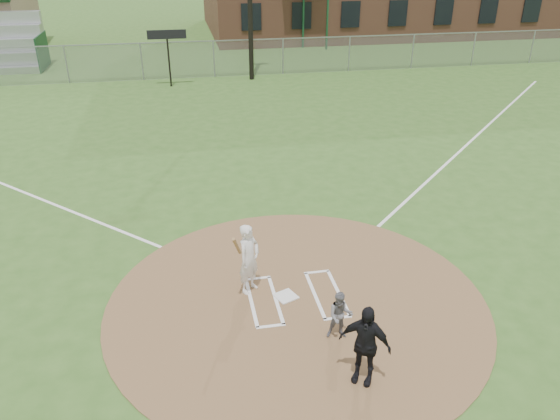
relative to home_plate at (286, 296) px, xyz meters
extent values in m
plane|color=#335B1F|center=(0.21, -0.20, -0.03)|extent=(140.00, 140.00, 0.00)
cylinder|color=brown|center=(0.21, -0.20, -0.02)|extent=(8.40, 8.40, 0.02)
cube|color=silver|center=(0.00, 0.00, 0.00)|extent=(0.58, 0.58, 0.03)
cube|color=white|center=(9.21, 8.80, -0.03)|extent=(17.04, 17.04, 0.01)
imported|color=slate|center=(0.79, -1.52, 0.51)|extent=(0.57, 0.48, 1.05)
imported|color=black|center=(0.86, -2.75, 0.79)|extent=(1.00, 0.86, 1.61)
cube|color=white|center=(-0.79, -0.05, -0.01)|extent=(0.08, 1.80, 0.01)
cube|color=white|center=(-0.24, -0.05, -0.01)|extent=(0.08, 1.80, 0.01)
cube|color=white|center=(-0.51, 0.85, -0.01)|extent=(0.62, 0.08, 0.01)
cube|color=white|center=(-0.51, -0.95, -0.01)|extent=(0.62, 0.08, 0.01)
cube|color=white|center=(1.21, -0.05, -0.01)|extent=(0.08, 1.80, 0.01)
cube|color=white|center=(0.66, -0.05, -0.01)|extent=(0.08, 1.80, 0.01)
cube|color=white|center=(0.93, 0.85, -0.01)|extent=(0.62, 0.08, 0.01)
cube|color=white|center=(0.93, -0.95, -0.01)|extent=(0.62, 0.08, 0.01)
imported|color=silver|center=(-0.76, 0.42, 0.82)|extent=(0.71, 0.71, 1.67)
cylinder|color=olive|center=(-1.06, 0.02, 1.42)|extent=(0.26, 0.59, 0.70)
cube|color=slate|center=(0.21, 21.80, 0.97)|extent=(56.00, 0.03, 2.00)
cube|color=gray|center=(0.21, 21.80, 1.97)|extent=(56.00, 0.06, 0.06)
cube|color=gray|center=(0.21, 21.80, 0.97)|extent=(56.08, 0.08, 2.00)
cube|color=#194728|center=(-9.79, 26.00, 0.97)|extent=(0.08, 3.20, 2.00)
cube|color=#194728|center=(7.21, 29.64, 2.22)|extent=(0.12, 0.12, 4.50)
cube|color=#194728|center=(8.71, 28.69, 2.22)|extent=(0.12, 0.12, 4.50)
cylinder|color=black|center=(-2.29, 20.00, 1.27)|extent=(0.10, 0.10, 2.60)
cube|color=black|center=(-2.29, 20.00, 2.67)|extent=(2.00, 0.10, 0.45)
camera|label=1|loc=(-2.02, -9.86, 7.26)|focal=35.00mm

